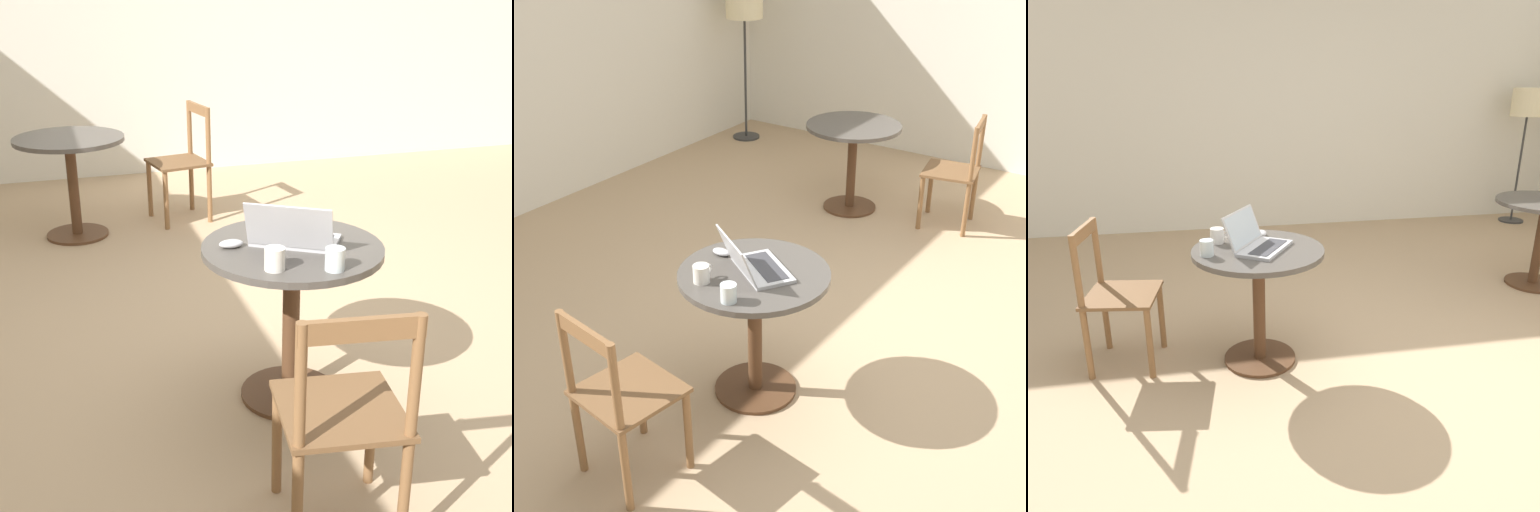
% 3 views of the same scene
% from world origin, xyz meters
% --- Properties ---
extents(ground_plane, '(16.00, 16.00, 0.00)m').
position_xyz_m(ground_plane, '(0.00, 0.00, 0.00)').
color(ground_plane, tan).
extents(cafe_table_near, '(0.75, 0.75, 0.71)m').
position_xyz_m(cafe_table_near, '(-0.73, 0.34, 0.54)').
color(cafe_table_near, '#51331E').
rests_on(cafe_table_near, ground_plane).
extents(cafe_table_mid, '(0.75, 0.75, 0.71)m').
position_xyz_m(cafe_table_mid, '(1.65, 1.08, 0.54)').
color(cafe_table_mid, '#51331E').
rests_on(cafe_table_mid, ground_plane).
extents(chair_near_left, '(0.45, 0.45, 0.85)m').
position_xyz_m(chair_near_left, '(-1.55, 0.46, 0.43)').
color(chair_near_left, brown).
rests_on(chair_near_left, ground_plane).
extents(chair_mid_front, '(0.46, 0.46, 0.85)m').
position_xyz_m(chair_mid_front, '(1.80, 0.27, 0.43)').
color(chair_mid_front, brown).
rests_on(chair_mid_front, ground_plane).
extents(floor_lamp, '(0.36, 0.36, 1.51)m').
position_xyz_m(floor_lamp, '(2.65, 2.86, 1.30)').
color(floor_lamp, '#333333').
rests_on(floor_lamp, ground_plane).
extents(laptop, '(0.42, 0.44, 0.21)m').
position_xyz_m(laptop, '(-0.74, 0.34, 0.75)').
color(laptop, '#B7B7BC').
rests_on(laptop, cafe_table_near).
extents(mouse, '(0.06, 0.10, 0.03)m').
position_xyz_m(mouse, '(-0.68, 0.58, 0.72)').
color(mouse, '#B7B7BC').
rests_on(mouse, cafe_table_near).
extents(mug, '(0.12, 0.08, 0.09)m').
position_xyz_m(mug, '(-0.95, 0.49, 0.75)').
color(mug, silver).
rests_on(mug, cafe_table_near).
extents(drinking_glass, '(0.08, 0.08, 0.09)m').
position_xyz_m(drinking_glass, '(-1.02, 0.27, 0.75)').
color(drinking_glass, silver).
rests_on(drinking_glass, cafe_table_near).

